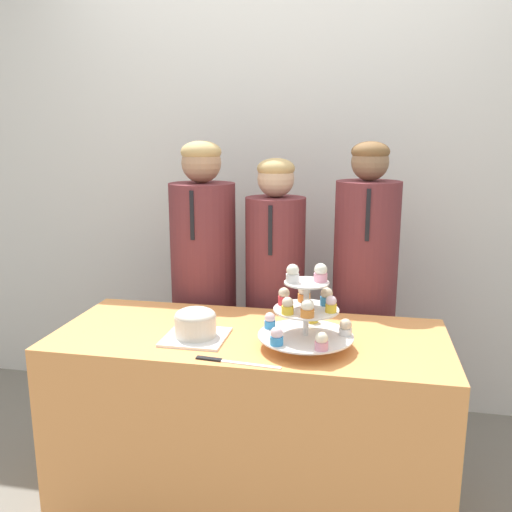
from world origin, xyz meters
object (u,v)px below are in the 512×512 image
object	(u,v)px
round_cake	(195,324)
cake_knife	(224,361)
student_0	(204,303)
student_1	(275,314)
cupcake_stand	(306,312)
student_2	(363,313)

from	to	relation	value
round_cake	cake_knife	distance (m)	0.25
student_0	student_1	size ratio (longest dim) A/B	1.05
cake_knife	student_1	xyz separation A→B (m)	(0.04, 0.80, -0.10)
round_cake	cupcake_stand	bearing A→B (deg)	-1.83
round_cake	student_2	bearing A→B (deg)	45.20
student_1	student_2	bearing A→B (deg)	0.00
cupcake_stand	student_0	distance (m)	0.87
student_0	cupcake_stand	bearing A→B (deg)	-48.13
cupcake_stand	student_1	world-z (taller)	student_1
round_cake	cake_knife	xyz separation A→B (m)	(0.16, -0.18, -0.06)
round_cake	student_2	size ratio (longest dim) A/B	0.15
round_cake	student_2	world-z (taller)	student_2
round_cake	cake_knife	world-z (taller)	round_cake
round_cake	student_1	world-z (taller)	student_1
student_2	cupcake_stand	bearing A→B (deg)	-107.65
student_0	student_2	size ratio (longest dim) A/B	1.00
cake_knife	student_1	world-z (taller)	student_1
cake_knife	student_0	bearing A→B (deg)	116.34
cake_knife	cupcake_stand	world-z (taller)	cupcake_stand
round_cake	cake_knife	bearing A→B (deg)	-49.95
student_1	cake_knife	bearing A→B (deg)	-93.01
round_cake	student_0	bearing A→B (deg)	103.89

